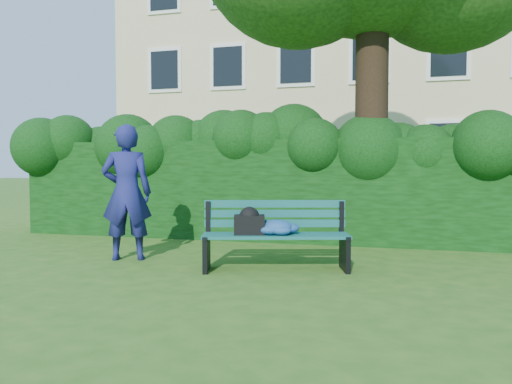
# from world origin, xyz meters

# --- Properties ---
(ground) EXTENTS (80.00, 80.00, 0.00)m
(ground) POSITION_xyz_m (0.00, 0.00, 0.00)
(ground) COLOR #295A1A
(ground) RESTS_ON ground
(apartment_building) EXTENTS (16.00, 8.08, 12.00)m
(apartment_building) POSITION_xyz_m (-0.00, 13.99, 6.00)
(apartment_building) COLOR #D0BF8B
(apartment_building) RESTS_ON ground
(hedge) EXTENTS (10.00, 1.00, 1.80)m
(hedge) POSITION_xyz_m (0.00, 2.20, 0.90)
(hedge) COLOR black
(hedge) RESTS_ON ground
(park_bench) EXTENTS (1.95, 1.05, 0.89)m
(park_bench) POSITION_xyz_m (0.49, -0.45, 0.50)
(park_bench) COLOR #11564D
(park_bench) RESTS_ON ground
(man_reading) EXTENTS (0.82, 0.68, 1.93)m
(man_reading) POSITION_xyz_m (-1.67, -0.32, 0.97)
(man_reading) COLOR navy
(man_reading) RESTS_ON ground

